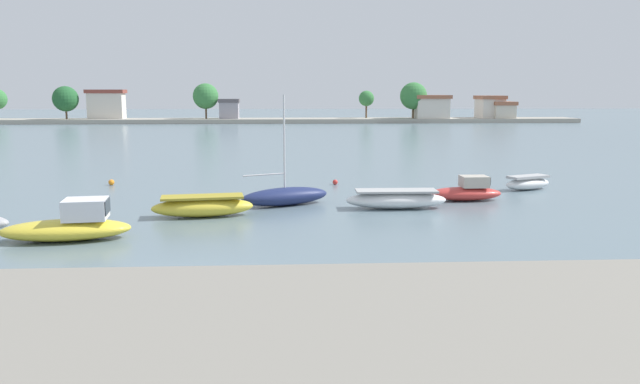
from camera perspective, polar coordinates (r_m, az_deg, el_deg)
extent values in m
plane|color=slate|center=(19.71, -13.14, -8.73)|extent=(400.00, 400.00, 0.00)
cube|color=gray|center=(12.19, -19.86, -15.57)|extent=(82.85, 6.83, 2.00)
ellipsoid|color=yellow|center=(27.28, -22.45, -3.26)|extent=(5.37, 2.63, 0.85)
cube|color=silver|center=(26.96, -20.87, -1.48)|extent=(1.86, 1.67, 0.84)
cube|color=black|center=(26.81, -19.11, -1.26)|extent=(0.25, 1.32, 0.58)
ellipsoid|color=yellow|center=(30.46, -10.80, -1.40)|extent=(5.06, 2.22, 0.91)
cube|color=#A8952A|center=(30.37, -10.83, -0.45)|extent=(4.05, 1.84, 0.11)
ellipsoid|color=navy|center=(32.93, -3.24, -0.41)|extent=(5.11, 3.32, 0.96)
cylinder|color=silver|center=(32.55, -3.33, 4.67)|extent=(0.10, 0.10, 4.90)
cylinder|color=#B7B7BC|center=(32.29, -5.18, 1.61)|extent=(2.19, 1.03, 0.08)
ellipsoid|color=white|center=(32.24, 7.05, -0.75)|extent=(5.26, 1.64, 0.87)
cube|color=#AFAFAF|center=(32.16, 7.07, 0.10)|extent=(4.21, 1.37, 0.11)
ellipsoid|color=#C63833|center=(35.32, 13.23, -0.15)|extent=(4.17, 1.59, 0.75)
cube|color=#BCB2A3|center=(35.37, 14.06, 0.95)|extent=(1.48, 1.18, 0.62)
cube|color=black|center=(35.59, 15.19, 1.06)|extent=(0.09, 1.04, 0.43)
ellipsoid|color=white|center=(40.27, 18.65, 0.72)|extent=(3.50, 2.33, 0.72)
cube|color=#AFAFAF|center=(40.21, 18.69, 1.34)|extent=(2.82, 1.91, 0.16)
sphere|color=red|center=(40.22, 1.41, 0.92)|extent=(0.34, 0.34, 0.34)
sphere|color=orange|center=(42.22, -18.74, 0.85)|extent=(0.37, 0.37, 0.37)
cube|color=#9E998C|center=(121.33, -4.82, 6.60)|extent=(121.35, 7.95, 0.82)
cube|color=beige|center=(126.43, -19.14, 7.52)|extent=(6.60, 3.22, 4.87)
cube|color=brown|center=(126.40, -19.21, 8.78)|extent=(7.26, 3.54, 0.70)
cube|color=#99939E|center=(121.46, -8.39, 7.46)|extent=(3.61, 3.11, 3.10)
cube|color=#565156|center=(121.42, -8.41, 8.36)|extent=(3.97, 3.42, 0.70)
cube|color=beige|center=(123.94, 10.19, 7.62)|extent=(6.29, 5.96, 3.81)
cube|color=#995B42|center=(123.90, 10.22, 8.66)|extent=(6.92, 6.55, 0.70)
cube|color=beige|center=(128.46, 15.43, 7.46)|extent=(4.48, 5.83, 3.71)
cube|color=#995B42|center=(128.42, 15.47, 8.44)|extent=(4.93, 6.41, 0.70)
cube|color=beige|center=(127.64, 16.52, 7.14)|extent=(4.05, 4.49, 2.54)
cube|color=#995B42|center=(127.60, 16.56, 7.87)|extent=(4.46, 4.94, 0.70)
cylinder|color=brown|center=(122.57, 8.61, 7.28)|extent=(0.36, 0.36, 2.26)
sphere|color=#387A3D|center=(122.51, 8.64, 8.78)|extent=(5.24, 5.24, 5.24)
cylinder|color=brown|center=(127.07, -22.41, 6.68)|extent=(0.36, 0.36, 1.92)
sphere|color=#235B2D|center=(127.01, -22.49, 7.97)|extent=(4.78, 4.78, 4.78)
cylinder|color=brown|center=(122.00, -10.49, 7.24)|extent=(0.36, 0.36, 2.35)
sphere|color=#387A3D|center=(121.94, -10.54, 8.71)|extent=(4.90, 4.90, 4.90)
cylinder|color=brown|center=(123.68, 4.30, 7.46)|extent=(0.36, 0.36, 2.63)
sphere|color=#387A3D|center=(123.63, 4.31, 8.63)|extent=(3.05, 3.05, 3.05)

